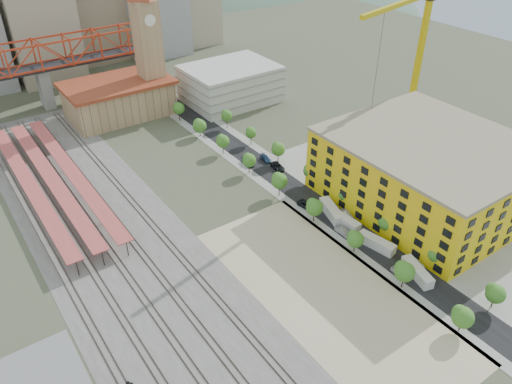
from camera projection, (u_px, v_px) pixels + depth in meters
ground at (259, 216)px, 133.30m from camera, size 400.00×400.00×0.00m
ballast_strip at (106, 231)px, 127.98m from camera, size 36.00×165.00×0.06m
dirt_lot at (327, 292)px, 109.87m from camera, size 28.00×67.00×0.06m
street_asphalt at (273, 174)px, 151.19m from camera, size 12.00×170.00×0.06m
sidewalk_west at (259, 180)px, 148.56m from camera, size 3.00×170.00×0.04m
sidewalk_east at (288, 169)px, 153.83m from camera, size 3.00×170.00×0.04m
construction_pad at (429, 196)px, 141.20m from camera, size 50.00×90.00×0.06m
rail_tracks at (99, 233)px, 127.05m from camera, size 26.56×160.00×0.18m
platform_canopies at (51, 177)px, 142.17m from camera, size 16.00×80.00×4.12m
station_hall at (119, 98)px, 183.19m from camera, size 38.00×24.00×13.10m
clock_tower at (147, 33)px, 175.90m from camera, size 12.00×12.00×52.00m
parking_garage at (231, 84)px, 194.47m from camera, size 34.00×26.00×14.00m
truss_bridge at (38, 59)px, 182.58m from camera, size 94.00×9.60×25.60m
construction_building at (429, 171)px, 134.58m from camera, size 44.60×50.60×18.80m
street_trees at (294, 189)px, 144.38m from camera, size 15.40×124.40×8.00m
skyline at (88, 14)px, 221.43m from camera, size 133.00×46.00×60.00m
distant_hills at (109, 114)px, 376.35m from camera, size 647.00×264.00×227.00m
tower_crane at (418, 40)px, 151.97m from camera, size 50.49×13.15×54.85m
site_trailer_a at (417, 272)px, 113.23m from camera, size 5.06×9.84×2.61m
site_trailer_b at (376, 243)px, 121.77m from camera, size 4.33×9.99×2.65m
site_trailer_c at (345, 221)px, 129.41m from camera, size 2.92×9.38×2.54m
site_trailer_d at (331, 211)px, 132.83m from camera, size 5.71×10.68×2.83m
car_0 at (400, 273)px, 113.74m from camera, size 2.19×4.75×1.58m
car_1 at (343, 232)px, 126.38m from camera, size 1.83×4.88×1.59m
car_2 at (306, 205)px, 136.32m from camera, size 3.18×5.92×1.58m
car_3 at (248, 162)px, 155.78m from camera, size 2.80×5.61×1.56m
car_4 at (417, 263)px, 116.73m from camera, size 1.78×4.05×1.35m
car_5 at (346, 214)px, 132.90m from camera, size 2.12×4.58×1.45m
car_6 at (278, 167)px, 153.49m from camera, size 3.54×6.12×1.60m
car_7 at (266, 159)px, 157.74m from camera, size 2.84×5.44×1.51m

